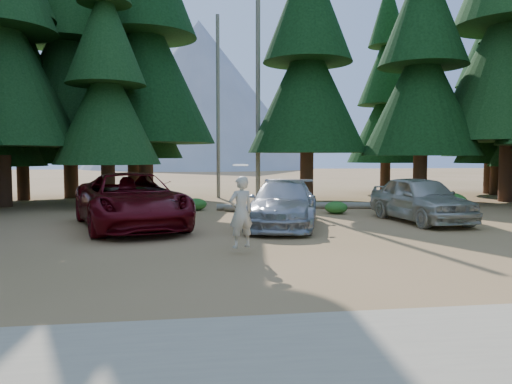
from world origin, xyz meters
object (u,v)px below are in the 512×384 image
Objects in this scene: red_pickup at (130,200)px; log_right at (365,205)px; log_mid at (266,210)px; silver_minivan_center at (283,204)px; frisbee_player at (241,212)px; log_left at (262,207)px; silver_minivan_right at (421,199)px.

red_pickup reaches higher than log_right.
log_mid is at bearing -153.15° from log_right.
log_right is (4.68, 5.04, -0.61)m from silver_minivan_center.
silver_minivan_center is 4.74m from frisbee_player.
log_left is 0.87× the size of log_right.
log_right is (9.59, 4.53, -0.74)m from red_pickup.
red_pickup is 1.23× the size of silver_minivan_center.
frisbee_player is (-1.89, -4.34, 0.26)m from silver_minivan_center.
log_left is at bearing 105.09° from silver_minivan_center.
silver_minivan_right is at bearing 21.82° from silver_minivan_center.
log_left is at bearing 132.62° from silver_minivan_right.
red_pickup reaches higher than silver_minivan_right.
frisbee_player reaches higher than silver_minivan_center.
frisbee_player reaches higher than silver_minivan_right.
silver_minivan_right is 1.24× the size of log_mid.
log_mid is at bearing -85.05° from log_left.
frisbee_player is at bearing -74.14° from red_pickup.
log_left is (1.99, 9.36, -0.87)m from frisbee_player.
frisbee_player is 0.51× the size of log_mid.
frisbee_player is at bearing -94.42° from log_left.
red_pickup is 5.72m from frisbee_player.
log_mid is 0.87× the size of log_right.
log_mid is (4.95, 3.18, -0.73)m from red_pickup.
silver_minivan_right is 8.41m from frisbee_player.
log_left is (0.10, 5.02, -0.61)m from silver_minivan_center.
red_pickup is 10.63m from log_right.
silver_minivan_right reaches higher than log_mid.
log_left is at bearing 125.86° from log_mid.
log_mid is at bearing 16.61° from red_pickup.
silver_minivan_center is at bearing -179.02° from silver_minivan_right.
log_left is at bearing -169.12° from log_right.
silver_minivan_center is 5.06m from log_left.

